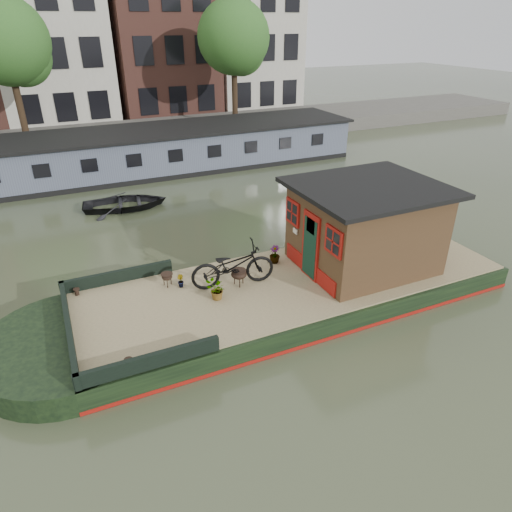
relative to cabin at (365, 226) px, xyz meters
name	(u,v)px	position (x,y,z in m)	size (l,w,h in m)	color
ground	(295,299)	(-2.19, 0.00, -1.88)	(120.00, 120.00, 0.00)	#323C26
houseboat_hull	(252,302)	(-3.52, 0.00, -1.60)	(14.01, 4.02, 0.60)	black
houseboat_deck	(296,280)	(-2.19, 0.00, -1.25)	(11.80, 3.80, 0.05)	tan
bow_bulwark	(107,319)	(-7.25, 0.00, -1.05)	(3.00, 4.00, 0.35)	black
cabin	(365,226)	(0.00, 0.00, 0.00)	(4.00, 3.50, 2.42)	#321F13
bicycle	(233,266)	(-3.87, 0.47, -0.63)	(0.79, 2.26, 1.19)	black
potted_plant_b	(180,281)	(-5.20, 0.97, -1.05)	(0.19, 0.16, 0.35)	brown
potted_plant_c	(216,290)	(-4.53, -0.03, -0.96)	(0.49, 0.42, 0.54)	#B35834
potted_plant_d	(275,254)	(-2.27, 1.14, -0.95)	(0.31, 0.31, 0.55)	#9A632A
brazier_front	(239,277)	(-3.73, 0.39, -1.00)	(0.43, 0.43, 0.46)	black
brazier_rear	(167,280)	(-5.50, 1.16, -1.04)	(0.35, 0.35, 0.37)	black
bollard_port	(77,292)	(-7.79, 1.70, -1.14)	(0.16, 0.16, 0.18)	black
bollard_stbd	(129,363)	(-7.08, -1.70, -1.12)	(0.18, 0.18, 0.21)	black
dinghy	(125,200)	(-5.23, 9.18, -1.52)	(2.44, 3.42, 0.71)	black
far_houseboat	(165,151)	(-2.19, 14.00, -0.91)	(20.40, 4.40, 2.11)	#4D5767
quay	(140,135)	(-2.19, 20.50, -1.43)	(60.00, 6.00, 0.90)	#47443F
townhouse_row	(108,5)	(-2.03, 27.50, 6.02)	(27.25, 8.00, 16.50)	brown
tree_left	(9,45)	(-8.54, 19.07, 4.02)	(4.40, 4.40, 7.40)	#332316
tree_right	(235,41)	(3.96, 19.07, 4.02)	(4.40, 4.40, 7.40)	#332316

